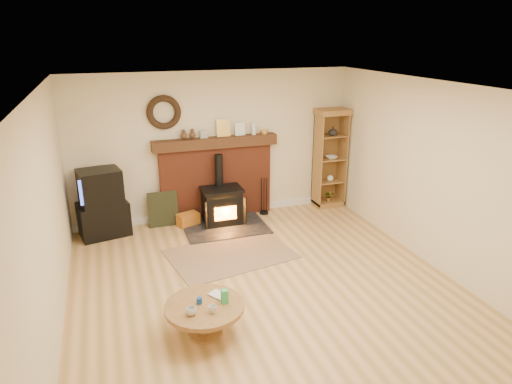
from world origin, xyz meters
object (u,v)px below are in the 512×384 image
object	(u,v)px
wood_stove	(222,207)
curio_cabinet	(329,158)
tv_unit	(102,204)
coffee_table	(205,310)

from	to	relation	value
wood_stove	curio_cabinet	world-z (taller)	curio_cabinet
tv_unit	coffee_table	xyz separation A→B (m)	(1.00, -3.14, -0.23)
curio_cabinet	coffee_table	distance (m)	4.56
wood_stove	curio_cabinet	xyz separation A→B (m)	(2.18, 0.29, 0.62)
wood_stove	tv_unit	world-z (taller)	wood_stove
wood_stove	coffee_table	distance (m)	3.10
curio_cabinet	wood_stove	bearing A→B (deg)	-172.54
curio_cabinet	coffee_table	world-z (taller)	curio_cabinet
wood_stove	coffee_table	world-z (taller)	wood_stove
tv_unit	coffee_table	bearing A→B (deg)	-72.35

